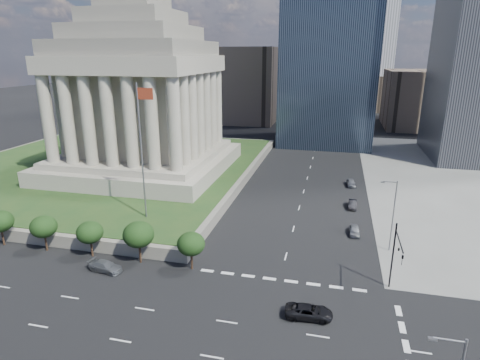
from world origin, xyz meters
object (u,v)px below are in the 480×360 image
(war_memorial, at_px, (139,76))
(pickup_truck, at_px, (309,312))
(flagpole, at_px, (142,145))
(parked_sedan_near, at_px, (354,230))
(traffic_signal_ne, at_px, (396,253))
(parked_sedan_far, at_px, (351,183))
(suv_grey, at_px, (105,266))
(street_lamp_north, at_px, (392,212))
(parked_sedan_mid, at_px, (352,204))

(war_memorial, distance_m, pickup_truck, 59.12)
(flagpole, bearing_deg, parked_sedan_near, 9.60)
(war_memorial, xyz_separation_m, traffic_signal_ne, (46.50, -34.30, -16.15))
(war_memorial, distance_m, parked_sedan_far, 47.95)
(traffic_signal_ne, bearing_deg, suv_grey, -175.43)
(pickup_truck, distance_m, parked_sedan_near, 22.14)
(street_lamp_north, xyz_separation_m, parked_sedan_near, (-4.33, 4.21, -5.03))
(street_lamp_north, bearing_deg, flagpole, -178.37)
(parked_sedan_far, bearing_deg, parked_sedan_mid, -94.68)
(war_memorial, xyz_separation_m, street_lamp_north, (47.33, -23.00, -15.74))
(flagpole, height_order, parked_sedan_far, flagpole)
(suv_grey, distance_m, parked_sedan_far, 51.43)
(pickup_truck, distance_m, parked_sedan_far, 45.25)
(parked_sedan_near, height_order, parked_sedan_far, parked_sedan_far)
(parked_sedan_mid, height_order, parked_sedan_far, parked_sedan_far)
(flagpole, xyz_separation_m, traffic_signal_ne, (34.33, -10.30, -7.86))
(street_lamp_north, xyz_separation_m, parked_sedan_mid, (-4.33, 15.24, -5.02))
(flagpole, height_order, street_lamp_north, flagpole)
(traffic_signal_ne, xyz_separation_m, street_lamp_north, (0.83, 11.30, 0.41))
(traffic_signal_ne, bearing_deg, parked_sedan_mid, 97.51)
(parked_sedan_mid, bearing_deg, pickup_truck, -97.16)
(street_lamp_north, relative_size, parked_sedan_near, 2.70)
(flagpole, xyz_separation_m, suv_grey, (0.62, -13.00, -12.47))
(traffic_signal_ne, relative_size, suv_grey, 1.81)
(traffic_signal_ne, distance_m, parked_sedan_far, 39.35)
(war_memorial, bearing_deg, street_lamp_north, -25.92)
(traffic_signal_ne, height_order, street_lamp_north, street_lamp_north)
(suv_grey, relative_size, parked_sedan_mid, 1.13)
(war_memorial, bearing_deg, traffic_signal_ne, -36.42)
(flagpole, distance_m, parked_sedan_near, 33.67)
(flagpole, relative_size, traffic_signal_ne, 2.50)
(street_lamp_north, height_order, parked_sedan_near, street_lamp_north)
(traffic_signal_ne, distance_m, suv_grey, 34.13)
(pickup_truck, relative_size, parked_sedan_mid, 1.23)
(war_memorial, relative_size, traffic_signal_ne, 4.88)
(parked_sedan_far, bearing_deg, parked_sedan_near, -94.68)
(war_memorial, relative_size, parked_sedan_mid, 9.96)
(street_lamp_north, distance_m, pickup_truck, 20.34)
(parked_sedan_mid, relative_size, parked_sedan_far, 0.97)
(traffic_signal_ne, xyz_separation_m, parked_sedan_far, (-3.50, 38.93, -4.56))
(parked_sedan_far, bearing_deg, war_memorial, -178.54)
(street_lamp_north, bearing_deg, suv_grey, -157.93)
(parked_sedan_mid, bearing_deg, street_lamp_north, -72.45)
(flagpole, height_order, pickup_truck, flagpole)
(pickup_truck, xyz_separation_m, parked_sedan_mid, (5.08, 32.58, -0.03))
(parked_sedan_near, height_order, parked_sedan_mid, parked_sedan_mid)
(street_lamp_north, bearing_deg, pickup_truck, -118.48)
(war_memorial, distance_m, parked_sedan_mid, 48.37)
(suv_grey, bearing_deg, street_lamp_north, -59.88)
(street_lamp_north, height_order, suv_grey, street_lamp_north)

